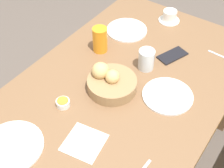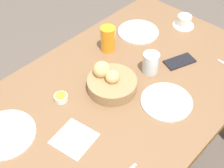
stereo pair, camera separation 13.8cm
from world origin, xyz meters
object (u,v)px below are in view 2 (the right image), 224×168
(water_tumbler, at_px, (151,63))
(coffee_cup, at_px, (184,22))
(plate_near_left, at_px, (138,32))
(plate_near_right, at_px, (5,134))
(jam_bowl_honey, at_px, (61,98))
(napkin, at_px, (74,139))
(bread_basket, at_px, (110,81))
(plate_far_center, at_px, (166,102))
(cell_phone, at_px, (180,61))
(juice_glass, at_px, (108,39))

(water_tumbler, relative_size, coffee_cup, 0.86)
(plate_near_left, height_order, plate_near_right, same)
(coffee_cup, height_order, jam_bowl_honey, coffee_cup)
(plate_near_left, height_order, napkin, plate_near_left)
(bread_basket, height_order, water_tumbler, bread_basket)
(plate_far_center, relative_size, water_tumbler, 2.19)
(jam_bowl_honey, bearing_deg, coffee_cup, 175.03)
(coffee_cup, xyz_separation_m, cell_phone, (0.27, 0.16, -0.03))
(water_tumbler, distance_m, napkin, 0.51)
(plate_near_left, height_order, juice_glass, juice_glass)
(coffee_cup, distance_m, jam_bowl_honey, 0.83)
(plate_far_center, xyz_separation_m, jam_bowl_honey, (0.30, -0.34, 0.01))
(coffee_cup, distance_m, cell_phone, 0.31)
(plate_far_center, bearing_deg, bread_basket, -67.35)
(water_tumbler, bearing_deg, juice_glass, -86.24)
(plate_near_left, relative_size, water_tumbler, 2.17)
(plate_far_center, bearing_deg, plate_near_left, -126.67)
(plate_near_right, xyz_separation_m, jam_bowl_honey, (-0.27, 0.02, 0.01))
(plate_near_left, distance_m, coffee_cup, 0.26)
(plate_near_right, distance_m, napkin, 0.27)
(cell_phone, bearing_deg, plate_near_left, -99.27)
(juice_glass, distance_m, coffee_cup, 0.47)
(juice_glass, xyz_separation_m, jam_bowl_honey, (0.39, 0.09, -0.05))
(water_tumbler, height_order, jam_bowl_honey, water_tumbler)
(bread_basket, bearing_deg, juice_glass, -134.75)
(plate_near_left, relative_size, plate_far_center, 0.99)
(plate_near_left, bearing_deg, water_tumbler, 49.93)
(water_tumbler, bearing_deg, coffee_cup, -167.47)
(juice_glass, relative_size, jam_bowl_honey, 2.23)
(juice_glass, bearing_deg, jam_bowl_honey, 13.36)
(bread_basket, relative_size, water_tumbler, 2.17)
(juice_glass, xyz_separation_m, water_tumbler, (-0.02, 0.26, -0.01))
(plate_near_right, distance_m, jam_bowl_honey, 0.27)
(coffee_cup, xyz_separation_m, napkin, (0.93, 0.12, -0.03))
(cell_phone, bearing_deg, jam_bowl_honey, -22.55)
(juice_glass, relative_size, cell_phone, 0.79)
(jam_bowl_honey, bearing_deg, water_tumbler, 157.99)
(plate_near_right, height_order, cell_phone, plate_near_right)
(bread_basket, xyz_separation_m, plate_near_left, (-0.41, -0.17, -0.04))
(plate_near_left, relative_size, juice_glass, 1.68)
(bread_basket, bearing_deg, napkin, 17.07)
(juice_glass, xyz_separation_m, cell_phone, (-0.17, 0.32, -0.06))
(bread_basket, bearing_deg, coffee_cup, -177.43)
(bread_basket, distance_m, cell_phone, 0.38)
(bread_basket, relative_size, juice_glass, 1.68)
(bread_basket, relative_size, jam_bowl_honey, 3.75)
(bread_basket, distance_m, plate_far_center, 0.26)
(plate_near_left, xyz_separation_m, juice_glass, (0.22, -0.02, 0.06))
(plate_near_right, bearing_deg, napkin, 128.98)
(plate_near_left, xyz_separation_m, water_tumbler, (0.20, 0.24, 0.05))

